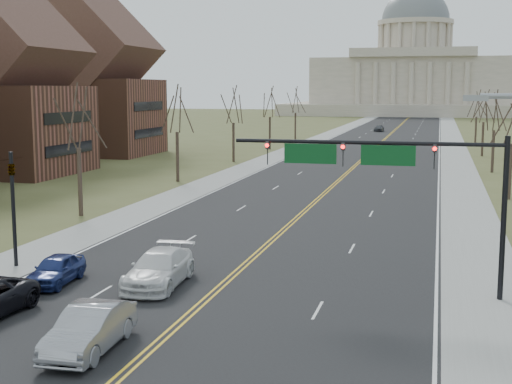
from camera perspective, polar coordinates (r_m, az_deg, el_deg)
The scene contains 26 objects.
road at distance 129.17m, azimuth 10.11°, elevation 4.05°, with size 20.00×380.00×0.01m, color black.
cross_road at distance 27.86m, azimuth -6.85°, elevation -11.02°, with size 120.00×14.00×0.01m, color black.
sidewalk_left at distance 130.61m, azimuth 4.84°, elevation 4.19°, with size 4.00×380.00×0.03m, color gray.
sidewalk_right at distance 128.82m, azimuth 15.45°, elevation 3.87°, with size 4.00×380.00×0.03m, color gray.
center_line at distance 129.16m, azimuth 10.11°, elevation 4.05°, with size 0.42×380.00×0.01m, color gold.
edge_line_left at distance 130.26m, azimuth 5.80°, elevation 4.17°, with size 0.15×380.00×0.01m, color silver.
edge_line_right at distance 128.80m, azimuth 14.47°, elevation 3.91°, with size 0.15×380.00×0.01m, color silver.
capitol at distance 268.61m, azimuth 12.50°, elevation 9.12°, with size 90.00×60.00×50.00m.
signal_mast at distance 32.23m, azimuth 10.40°, elevation 2.03°, with size 12.12×0.44×7.20m.
signal_left at distance 38.73m, azimuth -18.88°, elevation -0.30°, with size 0.32×0.36×6.00m.
tree_l_0 at distance 52.89m, azimuth -14.07°, elevation 5.58°, with size 3.96×3.96×9.00m.
tree_r_1 at distance 62.80m, azimuth 19.82°, elevation 5.37°, with size 3.74×3.74×8.50m.
tree_l_1 at distance 71.11m, azimuth -6.36°, elevation 6.39°, with size 3.96×3.96×9.00m.
tree_r_2 at distance 82.73m, azimuth 18.56°, elevation 6.00°, with size 3.74×3.74×8.50m.
tree_l_2 at distance 90.09m, azimuth -1.83°, elevation 6.82°, with size 3.96×3.96×9.00m.
tree_r_3 at distance 102.68m, azimuth 17.78°, elevation 6.39°, with size 3.74×3.74×8.50m.
tree_l_3 at distance 109.43m, azimuth 1.12°, elevation 7.07°, with size 3.96×3.96×9.00m.
tree_r_4 at distance 122.64m, azimuth 17.25°, elevation 6.65°, with size 3.74×3.74×8.50m.
tree_l_4 at distance 128.97m, azimuth 3.18°, elevation 7.24°, with size 3.96×3.96×9.00m.
bldg_left_mid at distance 82.30m, azimuth -19.45°, elevation 7.34°, with size 15.10×14.28×20.75m.
bldg_left_far at distance 104.03m, azimuth -12.99°, elevation 8.24°, with size 17.10×14.28×23.25m.
car_sb_inner_lead at distance 26.15m, azimuth -13.17°, elevation -10.62°, with size 1.70×4.88×1.61m, color #999AA0.
car_sb_inner_second at distance 33.88m, azimuth -7.77°, elevation -6.09°, with size 2.29×5.64×1.64m, color silver.
car_sb_outer_second at distance 35.20m, azimuth -15.73°, elevation -5.99°, with size 1.64×4.07×1.39m, color navy.
car_far_nb at distance 108.06m, azimuth 10.70°, elevation 3.64°, with size 2.50×5.42×1.51m, color black.
car_far_sb at distance 157.80m, azimuth 9.81°, elevation 5.06°, with size 1.73×4.30×1.46m, color #484B4F.
Camera 1 is at (9.65, -18.48, 9.17)m, focal length 50.00 mm.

